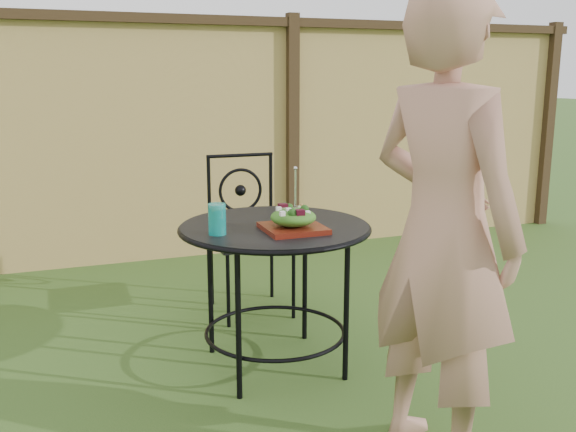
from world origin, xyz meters
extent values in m
plane|color=#274917|center=(0.00, 0.00, 0.00)|extent=(60.00, 60.00, 0.00)
cube|color=#D7BC6A|center=(0.00, 2.20, 0.90)|extent=(8.00, 0.05, 1.80)
cube|color=black|center=(0.00, 2.15, 1.83)|extent=(8.00, 0.07, 0.07)
cube|color=black|center=(1.30, 2.15, 0.95)|extent=(0.09, 0.09, 1.90)
cube|color=black|center=(3.90, 2.15, 0.95)|extent=(0.09, 0.09, 1.90)
cylinder|color=black|center=(0.42, 0.06, 0.71)|extent=(0.90, 0.90, 0.02)
torus|color=black|center=(0.42, 0.06, 0.71)|extent=(0.92, 0.92, 0.02)
torus|color=black|center=(0.42, 0.06, 0.18)|extent=(0.70, 0.70, 0.02)
cylinder|color=black|center=(0.68, 0.33, 0.35)|extent=(0.03, 0.03, 0.71)
cylinder|color=black|center=(0.16, 0.33, 0.35)|extent=(0.03, 0.03, 0.71)
cylinder|color=black|center=(0.16, -0.20, 0.35)|extent=(0.03, 0.03, 0.71)
cylinder|color=black|center=(0.68, -0.20, 0.35)|extent=(0.03, 0.03, 0.71)
cube|color=black|center=(0.54, 0.83, 0.45)|extent=(0.46, 0.46, 0.03)
cylinder|color=black|center=(0.54, 1.04, 0.94)|extent=(0.42, 0.02, 0.02)
torus|color=black|center=(0.54, 1.04, 0.72)|extent=(0.28, 0.02, 0.28)
cylinder|color=black|center=(0.34, 0.63, 0.22)|extent=(0.02, 0.02, 0.44)
cylinder|color=black|center=(0.74, 0.63, 0.22)|extent=(0.02, 0.02, 0.44)
cylinder|color=black|center=(0.34, 1.03, 0.22)|extent=(0.02, 0.02, 0.44)
cylinder|color=black|center=(0.74, 1.03, 0.22)|extent=(0.02, 0.02, 0.44)
cylinder|color=black|center=(0.34, 1.04, 0.70)|extent=(0.02, 0.02, 0.50)
cylinder|color=black|center=(0.74, 1.04, 0.70)|extent=(0.02, 0.02, 0.50)
imported|color=tan|center=(0.74, -0.86, 0.87)|extent=(0.59, 0.73, 1.74)
cube|color=#49110A|center=(0.46, -0.08, 0.74)|extent=(0.27, 0.27, 0.02)
ellipsoid|color=#235614|center=(0.46, -0.08, 0.79)|extent=(0.21, 0.21, 0.08)
cylinder|color=silver|center=(0.47, -0.08, 0.92)|extent=(0.01, 0.01, 0.18)
cylinder|color=#0C918A|center=(0.12, -0.02, 0.79)|extent=(0.08, 0.08, 0.14)
camera|label=1|loc=(-0.55, -2.75, 1.42)|focal=40.00mm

